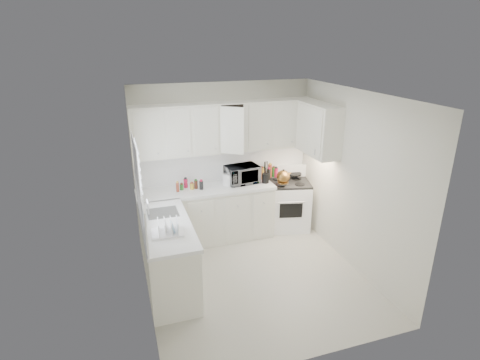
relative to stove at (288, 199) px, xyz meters
name	(u,v)px	position (x,y,z in m)	size (l,w,h in m)	color
floor	(255,277)	(-1.09, -1.29, -0.56)	(3.20, 3.20, 0.00)	#BBB9AB
ceiling	(258,95)	(-1.09, -1.29, 2.04)	(3.20, 3.20, 0.00)	white
wall_back	(224,160)	(-1.09, 0.31, 0.74)	(3.00, 3.00, 0.00)	beige
wall_front	(314,254)	(-1.09, -2.89, 0.74)	(3.00, 3.00, 0.00)	beige
wall_left	(141,208)	(-2.59, -1.29, 0.74)	(3.20, 3.20, 0.00)	beige
wall_right	(354,182)	(0.41, -1.29, 0.74)	(3.20, 3.20, 0.00)	beige
window_blinds	(138,180)	(-2.57, -0.94, 0.99)	(0.06, 0.96, 1.06)	white
lower_cabinets_back	(207,215)	(-1.48, 0.01, -0.11)	(2.22, 0.60, 0.90)	beige
lower_cabinets_left	(168,257)	(-2.29, -1.09, -0.11)	(0.60, 1.60, 0.90)	beige
countertop_back	(206,189)	(-1.48, 0.00, 0.36)	(2.24, 0.64, 0.05)	silver
countertop_left	(166,225)	(-2.28, -1.09, 0.36)	(0.64, 1.62, 0.05)	silver
backsplash_back	(224,164)	(-1.09, 0.30, 0.66)	(2.98, 0.02, 0.55)	silver
backsplash_left	(141,207)	(-2.58, -1.09, 0.66)	(0.02, 1.60, 0.55)	silver
upper_cabinets_back	(226,151)	(-1.09, 0.14, 0.94)	(3.00, 0.33, 0.80)	beige
upper_cabinets_right	(317,154)	(0.25, -0.47, 0.94)	(0.33, 0.90, 0.80)	beige
sink	(162,205)	(-2.28, -0.74, 0.51)	(0.42, 0.38, 0.30)	gray
stove	(288,199)	(0.00, 0.00, 0.00)	(0.73, 0.60, 1.13)	white
tea_kettle	(283,176)	(-0.18, -0.16, 0.51)	(0.28, 0.24, 0.26)	olive
frying_pan	(294,173)	(0.18, 0.16, 0.40)	(0.26, 0.44, 0.04)	black
microwave	(242,172)	(-0.84, 0.05, 0.57)	(0.54, 0.30, 0.36)	gray
rice_cooker	(230,178)	(-1.06, 0.04, 0.50)	(0.23, 0.23, 0.23)	white
paper_towel	(228,173)	(-1.04, 0.23, 0.52)	(0.12, 0.12, 0.27)	white
utensil_crock	(266,172)	(-0.47, -0.08, 0.58)	(0.13, 0.13, 0.39)	black
dish_rack	(167,226)	(-2.30, -1.38, 0.49)	(0.39, 0.29, 0.21)	white
spice_left_0	(176,185)	(-1.94, 0.13, 0.45)	(0.06, 0.06, 0.13)	brown
spice_left_1	(182,186)	(-1.86, 0.04, 0.45)	(0.06, 0.06, 0.13)	#226421
spice_left_2	(186,184)	(-1.79, 0.13, 0.45)	(0.06, 0.06, 0.13)	#CC1B44
spice_left_3	(191,185)	(-1.71, 0.04, 0.45)	(0.06, 0.06, 0.13)	gold
spice_left_4	(195,183)	(-1.64, 0.13, 0.45)	(0.06, 0.06, 0.13)	#4D2416
spice_left_5	(200,184)	(-1.56, 0.04, 0.45)	(0.06, 0.06, 0.13)	black
sauce_right_0	(258,173)	(-0.51, 0.17, 0.48)	(0.06, 0.06, 0.19)	#CC1B44
sauce_right_1	(262,174)	(-0.45, 0.11, 0.48)	(0.06, 0.06, 0.19)	gold
sauce_right_2	(264,172)	(-0.40, 0.17, 0.48)	(0.06, 0.06, 0.19)	#4D2416
sauce_right_3	(268,173)	(-0.34, 0.11, 0.48)	(0.06, 0.06, 0.19)	black
sauce_right_4	(270,172)	(-0.29, 0.17, 0.48)	(0.06, 0.06, 0.19)	brown
sauce_right_5	(274,172)	(-0.23, 0.11, 0.48)	(0.06, 0.06, 0.19)	#226421
sauce_right_6	(276,171)	(-0.18, 0.17, 0.48)	(0.06, 0.06, 0.19)	#CC1B44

